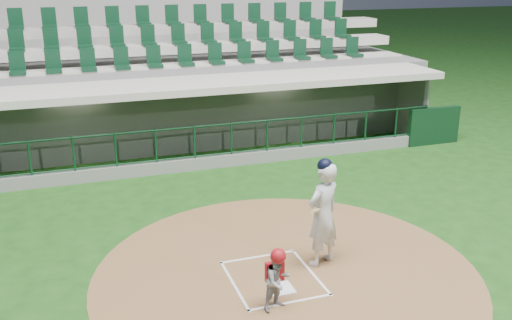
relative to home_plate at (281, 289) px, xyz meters
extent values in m
plane|color=#153F12|center=(0.00, 0.70, -0.02)|extent=(120.00, 120.00, 0.00)
cylinder|color=brown|center=(0.30, 0.50, -0.02)|extent=(7.20, 7.20, 0.01)
cube|color=white|center=(0.00, 0.00, 0.00)|extent=(0.43, 0.43, 0.02)
cube|color=silver|center=(-0.75, 0.40, 0.00)|extent=(0.05, 1.80, 0.01)
cube|color=white|center=(0.75, 0.40, 0.00)|extent=(0.05, 1.80, 0.01)
cube|color=white|center=(0.00, 1.25, 0.00)|extent=(1.55, 0.05, 0.01)
cube|color=white|center=(0.00, -0.45, 0.00)|extent=(1.55, 0.05, 0.01)
cube|color=slate|center=(0.00, 8.20, -0.57)|extent=(15.00, 3.00, 0.10)
cube|color=gray|center=(0.00, 9.80, 0.83)|extent=(15.00, 0.20, 2.70)
cube|color=#A7A094|center=(0.00, 9.68, 1.08)|extent=(13.50, 0.04, 0.90)
cube|color=slate|center=(7.50, 8.20, 0.83)|extent=(0.20, 3.00, 2.70)
cube|color=#AEA99D|center=(0.00, 7.95, 2.28)|extent=(15.40, 3.50, 0.20)
cube|color=slate|center=(0.00, 6.65, 0.13)|extent=(15.00, 0.15, 0.40)
cube|color=black|center=(0.00, 6.65, 1.70)|extent=(15.00, 0.01, 0.95)
cube|color=brown|center=(0.00, 9.25, -0.30)|extent=(12.75, 0.40, 0.45)
cube|color=white|center=(-3.00, 8.20, 2.15)|extent=(1.30, 0.35, 0.04)
cube|color=white|center=(3.00, 8.20, 2.15)|extent=(1.30, 0.35, 0.04)
cube|color=black|center=(7.80, 6.60, 0.58)|extent=(1.80, 0.18, 1.20)
imported|color=#B01712|center=(-5.19, 9.06, 0.42)|extent=(1.38, 1.06, 1.89)
imported|color=#A71A11|center=(-2.08, 9.15, 0.25)|extent=(0.92, 0.42, 1.54)
imported|color=#B01220|center=(1.86, 8.88, 0.35)|extent=(0.98, 0.78, 1.75)
imported|color=#A91C12|center=(4.69, 9.11, 0.27)|extent=(1.54, 0.79, 1.58)
cube|color=slate|center=(0.00, 11.45, 1.13)|extent=(17.00, 6.50, 2.50)
cube|color=#AFAA9E|center=(0.00, 9.95, 2.28)|extent=(16.60, 0.95, 0.30)
cube|color=#A6A296|center=(0.00, 10.90, 2.83)|extent=(16.60, 0.95, 0.30)
cube|color=gray|center=(0.00, 11.85, 3.38)|extent=(16.60, 0.95, 0.30)
cube|color=slate|center=(0.00, 14.80, 2.50)|extent=(17.00, 0.25, 5.05)
imported|color=silver|center=(1.08, 0.64, 1.01)|extent=(0.88, 0.74, 2.05)
sphere|color=black|center=(1.08, 0.64, 1.98)|extent=(0.28, 0.28, 0.28)
cylinder|color=tan|center=(0.83, 0.39, 1.23)|extent=(0.58, 0.79, 0.39)
imported|color=gray|center=(-0.27, -0.52, 0.50)|extent=(0.59, 0.53, 1.02)
sphere|color=maroon|center=(-0.27, -0.52, 0.96)|extent=(0.26, 0.26, 0.26)
cube|color=maroon|center=(-0.27, -0.37, 0.60)|extent=(0.32, 0.10, 0.35)
camera|label=1|loc=(-3.28, -8.21, 5.42)|focal=40.00mm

